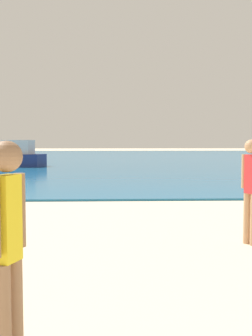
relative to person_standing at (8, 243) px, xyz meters
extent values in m
cube|color=#1E6B9E|center=(1.34, 38.01, -0.89)|extent=(160.00, 60.00, 0.06)
cylinder|color=#936B4C|center=(-0.02, -0.07, -0.52)|extent=(0.11, 0.11, 0.79)
cylinder|color=#936B4C|center=(0.02, 0.07, -0.52)|extent=(0.11, 0.11, 0.79)
cube|color=yellow|center=(0.00, 0.00, 0.17)|extent=(0.17, 0.21, 0.59)
sphere|color=#936B4C|center=(0.00, 0.00, 0.59)|extent=(0.21, 0.21, 0.21)
cylinder|color=#936B4C|center=(0.05, 0.14, 0.20)|extent=(0.08, 0.08, 0.53)
cylinder|color=tan|center=(2.84, 3.45, -0.52)|extent=(0.11, 0.11, 0.81)
cube|color=red|center=(2.87, 3.38, 0.19)|extent=(0.19, 0.22, 0.60)
sphere|color=tan|center=(2.87, 3.38, 0.62)|extent=(0.22, 0.22, 0.22)
cylinder|color=tan|center=(2.81, 3.51, 0.22)|extent=(0.08, 0.08, 0.54)
cube|color=navy|center=(-6.00, 22.74, -0.47)|extent=(5.11, 2.58, 0.78)
cube|color=silver|center=(-5.14, 22.56, 0.36)|extent=(1.96, 1.45, 0.88)
camera|label=1|loc=(0.70, -2.70, 0.69)|focal=42.58mm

